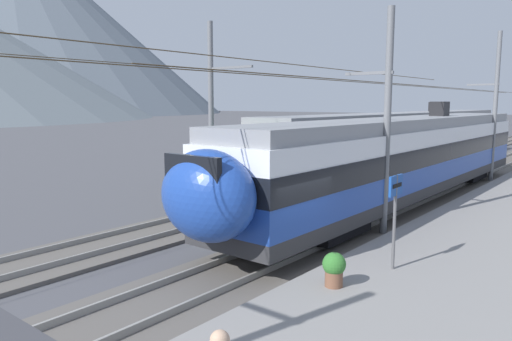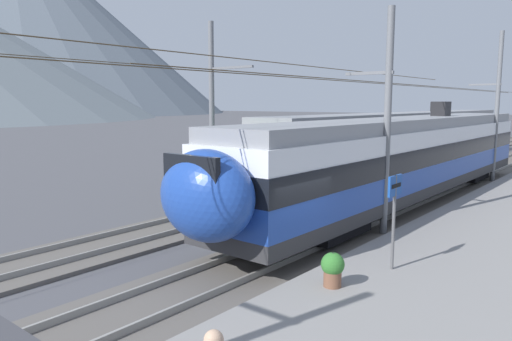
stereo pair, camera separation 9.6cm
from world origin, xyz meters
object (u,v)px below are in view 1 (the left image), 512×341
potted_plant_platform_edge (334,267)px  catenary_mast_east (493,107)px  train_near_platform (404,156)px  platform_sign (395,201)px  catenary_mast_mid (384,121)px  train_far_track (406,136)px  catenary_mast_far_side (214,110)px

potted_plant_platform_edge → catenary_mast_east: bearing=4.3°
train_near_platform → platform_sign: bearing=-159.3°
train_near_platform → catenary_mast_mid: bearing=-165.7°
train_far_track → catenary_mast_east: bearing=-114.8°
catenary_mast_east → catenary_mast_far_side: 16.10m
platform_sign → catenary_mast_mid: bearing=28.4°
catenary_mast_far_side → potted_plant_platform_edge: catenary_mast_far_side is taller
train_far_track → train_near_platform: bearing=-158.4°
catenary_mast_mid → train_near_platform: bearing=14.3°
potted_plant_platform_edge → catenary_mast_far_side: bearing=57.3°
catenary_mast_east → platform_sign: bearing=-173.4°
potted_plant_platform_edge → platform_sign: bearing=-16.0°
train_far_track → catenary_mast_east: catenary_mast_east is taller
train_near_platform → platform_sign: train_near_platform is taller
catenary_mast_mid → potted_plant_platform_edge: 6.76m
train_near_platform → potted_plant_platform_edge: size_ratio=32.54×
train_near_platform → catenary_mast_far_side: catenary_mast_far_side is taller
train_near_platform → train_far_track: 12.86m
catenary_mast_mid → potted_plant_platform_edge: bearing=-165.2°
train_far_track → catenary_mast_mid: 18.17m
train_far_track → potted_plant_platform_edge: 24.14m
catenary_mast_far_side → potted_plant_platform_edge: (-6.16, -9.60, -3.35)m
catenary_mast_east → potted_plant_platform_edge: catenary_mast_east is taller
train_far_track → platform_sign: train_far_track is taller
train_far_track → catenary_mast_far_side: bearing=173.1°
train_far_track → potted_plant_platform_edge: size_ratio=43.56×
catenary_mast_mid → platform_sign: bearing=-151.6°
platform_sign → catenary_mast_far_side: bearing=67.5°
catenary_mast_east → platform_sign: 18.39m
catenary_mast_far_side → train_near_platform: bearing=-54.8°
train_far_track → potted_plant_platform_edge: train_far_track is taller
train_near_platform → platform_sign: 9.60m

